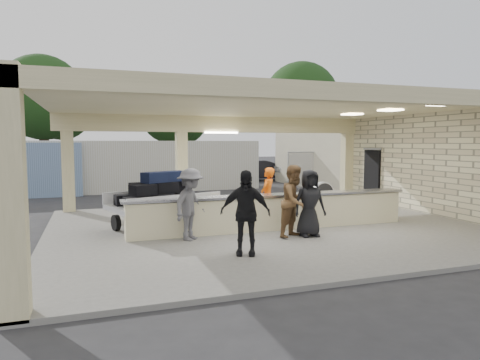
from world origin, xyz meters
name	(u,v)px	position (x,y,z in m)	size (l,w,h in m)	color
ground	(267,229)	(0.00, 0.00, 0.00)	(120.00, 120.00, 0.00)	#28282B
pavilion	(265,181)	(0.21, 0.66, 1.35)	(12.01, 10.00, 3.55)	slate
baggage_counter	(274,212)	(0.00, -0.50, 0.59)	(8.20, 0.58, 0.98)	beige
luggage_cart	(161,199)	(-2.96, 0.52, 0.96)	(3.13, 2.47, 1.60)	silver
drum_fan	(323,193)	(3.64, 3.09, 0.58)	(0.83, 0.45, 0.90)	silver
baggage_handler	(268,196)	(0.15, 0.30, 0.93)	(0.61, 0.33, 1.67)	#DC540B
passenger_a	(295,201)	(0.11, -1.56, 1.02)	(0.89, 0.39, 1.83)	brown
passenger_b	(245,213)	(-1.67, -2.78, 1.01)	(1.07, 0.39, 1.82)	black
passenger_c	(191,204)	(-2.46, -1.02, 0.99)	(1.14, 0.40, 1.77)	#55545A
passenger_d	(309,203)	(0.50, -1.61, 0.96)	(0.84, 0.34, 1.72)	black
car_white_a	(312,169)	(9.13, 13.88, 0.74)	(2.46, 5.19, 1.48)	silver
car_white_b	(331,168)	(10.86, 14.43, 0.76)	(1.80, 4.81, 1.52)	silver
car_dark	(265,170)	(6.15, 14.95, 0.67)	(1.41, 3.99, 1.33)	black
container_white	(144,166)	(-2.11, 11.44, 1.30)	(11.96, 2.39, 2.59)	beige
fence	(383,168)	(11.00, 9.00, 1.05)	(12.06, 0.06, 2.03)	gray
tree_left	(47,101)	(-7.68, 24.16, 5.59)	(6.60, 6.30, 9.00)	#382619
tree_mid	(175,114)	(2.32, 26.16, 4.96)	(6.00, 5.60, 8.00)	#382619
tree_right	(303,103)	(14.32, 25.16, 6.21)	(7.20, 7.00, 10.00)	#382619
adjacent_building	(351,158)	(9.50, 10.00, 1.60)	(6.00, 8.00, 3.20)	#C1B99A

